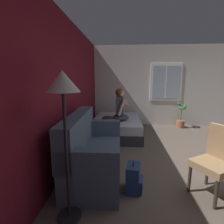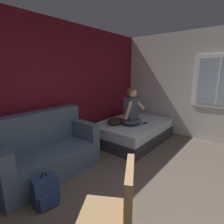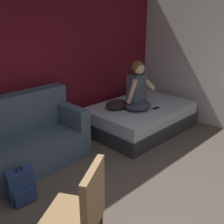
{
  "view_description": "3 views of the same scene",
  "coord_description": "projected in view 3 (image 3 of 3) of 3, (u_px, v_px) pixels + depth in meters",
  "views": [
    {
      "loc": [
        -2.97,
        1.8,
        1.62
      ],
      "look_at": [
        1.11,
        2.08,
        0.82
      ],
      "focal_mm": 28.0,
      "sensor_mm": 36.0,
      "label": 1
    },
    {
      "loc": [
        -1.64,
        -0.27,
        1.72
      ],
      "look_at": [
        0.96,
        1.85,
        0.93
      ],
      "focal_mm": 28.0,
      "sensor_mm": 36.0,
      "label": 2
    },
    {
      "loc": [
        -1.71,
        -0.94,
        2.12
      ],
      "look_at": [
        0.8,
        1.59,
        0.76
      ],
      "focal_mm": 42.0,
      "sensor_mm": 36.0,
      "label": 3
    }
  ],
  "objects": [
    {
      "name": "cell_phone",
      "position": [
        156.0,
        108.0,
        4.79
      ],
      "size": [
        0.15,
        0.07,
        0.01
      ],
      "primitive_type": "cube",
      "rotation": [
        0.0,
        0.0,
        4.67
      ],
      "color": "black",
      "rests_on": "bed"
    },
    {
      "name": "side_chair",
      "position": [
        80.0,
        212.0,
        2.23
      ],
      "size": [
        0.63,
        0.63,
        0.98
      ],
      "color": "#382D23",
      "rests_on": "ground"
    },
    {
      "name": "backpack",
      "position": [
        21.0,
        187.0,
        3.1
      ],
      "size": [
        0.32,
        0.27,
        0.46
      ],
      "color": "navy",
      "rests_on": "ground"
    },
    {
      "name": "wall_back_accent",
      "position": [
        13.0,
        67.0,
        3.95
      ],
      "size": [
        11.2,
        0.16,
        2.7
      ],
      "primitive_type": "cube",
      "color": "maroon",
      "rests_on": "ground"
    },
    {
      "name": "throw_pillow",
      "position": [
        117.0,
        104.0,
        4.79
      ],
      "size": [
        0.55,
        0.46,
        0.14
      ],
      "primitive_type": "ellipsoid",
      "rotation": [
        0.0,
        0.0,
        0.22
      ],
      "color": "#2D231E",
      "rests_on": "bed"
    },
    {
      "name": "person_seated",
      "position": [
        138.0,
        90.0,
        4.63
      ],
      "size": [
        0.53,
        0.45,
        0.88
      ],
      "color": "#383D51",
      "rests_on": "bed"
    },
    {
      "name": "bed",
      "position": [
        140.0,
        117.0,
        5.04
      ],
      "size": [
        1.96,
        1.36,
        0.48
      ],
      "color": "#2D2D33",
      "rests_on": "ground"
    },
    {
      "name": "couch",
      "position": [
        24.0,
        141.0,
        3.77
      ],
      "size": [
        1.72,
        0.86,
        1.04
      ],
      "color": "#47566B",
      "rests_on": "ground"
    }
  ]
}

